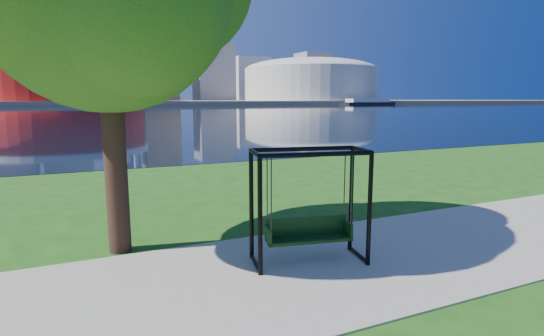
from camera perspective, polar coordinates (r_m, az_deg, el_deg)
ground at (r=7.84m, az=0.64°, el=-12.64°), size 900.00×900.00×0.00m
path at (r=7.42m, az=2.34°, el=-13.84°), size 120.00×4.00×0.03m
river at (r=108.66m, az=-23.19°, el=6.97°), size 900.00×180.00×0.02m
far_bank at (r=312.60m, az=-24.34°, el=8.08°), size 900.00×228.00×2.00m
stadium at (r=241.94m, az=-26.78°, el=10.95°), size 83.00×83.00×32.00m
arena at (r=278.57m, az=5.21°, el=11.87°), size 84.00×84.00×26.56m
skyline at (r=327.63m, az=-25.55°, el=14.14°), size 392.00×66.00×96.50m
swing at (r=7.59m, az=4.96°, el=-5.47°), size 2.15×1.26×2.07m
barge at (r=236.92m, az=12.76°, el=8.66°), size 31.89×10.17×3.15m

